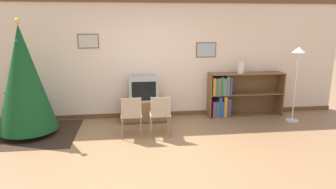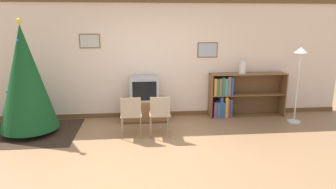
{
  "view_description": "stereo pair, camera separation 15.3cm",
  "coord_description": "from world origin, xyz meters",
  "px_view_note": "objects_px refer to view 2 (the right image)",
  "views": [
    {
      "loc": [
        -0.44,
        -4.56,
        2.18
      ],
      "look_at": [
        0.28,
        1.25,
        0.77
      ],
      "focal_mm": 32.0,
      "sensor_mm": 36.0,
      "label": 1
    },
    {
      "loc": [
        -0.29,
        -4.58,
        2.18
      ],
      "look_at": [
        0.28,
        1.25,
        0.77
      ],
      "focal_mm": 32.0,
      "sensor_mm": 36.0,
      "label": 2
    }
  ],
  "objects_px": {
    "television": "(144,88)",
    "vase": "(242,67)",
    "standing_lamp": "(300,65)",
    "christmas_tree": "(25,78)",
    "tv_console": "(145,110)",
    "bookshelf": "(233,96)",
    "folding_chair_right": "(160,113)",
    "folding_chair_left": "(131,114)"
  },
  "relations": [
    {
      "from": "tv_console",
      "to": "folding_chair_right",
      "type": "height_order",
      "value": "folding_chair_right"
    },
    {
      "from": "christmas_tree",
      "to": "television",
      "type": "relative_size",
      "value": 3.56
    },
    {
      "from": "folding_chair_right",
      "to": "vase",
      "type": "height_order",
      "value": "vase"
    },
    {
      "from": "television",
      "to": "vase",
      "type": "distance_m",
      "value": 2.3
    },
    {
      "from": "christmas_tree",
      "to": "vase",
      "type": "relative_size",
      "value": 7.79
    },
    {
      "from": "vase",
      "to": "folding_chair_right",
      "type": "bearing_deg",
      "value": -151.02
    },
    {
      "from": "folding_chair_left",
      "to": "bookshelf",
      "type": "distance_m",
      "value": 2.62
    },
    {
      "from": "television",
      "to": "vase",
      "type": "relative_size",
      "value": 2.19
    },
    {
      "from": "television",
      "to": "bookshelf",
      "type": "height_order",
      "value": "bookshelf"
    },
    {
      "from": "christmas_tree",
      "to": "tv_console",
      "type": "relative_size",
      "value": 2.16
    },
    {
      "from": "folding_chair_right",
      "to": "bookshelf",
      "type": "xyz_separation_m",
      "value": [
        1.81,
        1.12,
        0.03
      ]
    },
    {
      "from": "christmas_tree",
      "to": "standing_lamp",
      "type": "height_order",
      "value": "christmas_tree"
    },
    {
      "from": "standing_lamp",
      "to": "folding_chair_right",
      "type": "bearing_deg",
      "value": -169.51
    },
    {
      "from": "christmas_tree",
      "to": "folding_chair_right",
      "type": "distance_m",
      "value": 2.7
    },
    {
      "from": "christmas_tree",
      "to": "television",
      "type": "height_order",
      "value": "christmas_tree"
    },
    {
      "from": "vase",
      "to": "folding_chair_left",
      "type": "bearing_deg",
      "value": -156.61
    },
    {
      "from": "folding_chair_left",
      "to": "standing_lamp",
      "type": "distance_m",
      "value": 3.75
    },
    {
      "from": "tv_console",
      "to": "bookshelf",
      "type": "xyz_separation_m",
      "value": [
        2.09,
        0.1,
        0.27
      ]
    },
    {
      "from": "christmas_tree",
      "to": "television",
      "type": "bearing_deg",
      "value": 14.46
    },
    {
      "from": "christmas_tree",
      "to": "folding_chair_right",
      "type": "height_order",
      "value": "christmas_tree"
    },
    {
      "from": "christmas_tree",
      "to": "television",
      "type": "distance_m",
      "value": 2.41
    },
    {
      "from": "standing_lamp",
      "to": "bookshelf",
      "type": "bearing_deg",
      "value": 155.92
    },
    {
      "from": "television",
      "to": "vase",
      "type": "height_order",
      "value": "vase"
    },
    {
      "from": "television",
      "to": "folding_chair_left",
      "type": "relative_size",
      "value": 0.77
    },
    {
      "from": "christmas_tree",
      "to": "tv_console",
      "type": "height_order",
      "value": "christmas_tree"
    },
    {
      "from": "christmas_tree",
      "to": "folding_chair_right",
      "type": "bearing_deg",
      "value": -9.35
    },
    {
      "from": "television",
      "to": "standing_lamp",
      "type": "xyz_separation_m",
      "value": [
        3.34,
        -0.45,
        0.54
      ]
    },
    {
      "from": "christmas_tree",
      "to": "standing_lamp",
      "type": "distance_m",
      "value": 5.65
    },
    {
      "from": "vase",
      "to": "standing_lamp",
      "type": "xyz_separation_m",
      "value": [
        1.08,
        -0.53,
        0.11
      ]
    },
    {
      "from": "television",
      "to": "standing_lamp",
      "type": "height_order",
      "value": "standing_lamp"
    },
    {
      "from": "tv_console",
      "to": "folding_chair_left",
      "type": "bearing_deg",
      "value": -105.2
    },
    {
      "from": "tv_console",
      "to": "vase",
      "type": "relative_size",
      "value": 3.6
    },
    {
      "from": "tv_console",
      "to": "standing_lamp",
      "type": "xyz_separation_m",
      "value": [
        3.34,
        -0.46,
        1.04
      ]
    },
    {
      "from": "folding_chair_left",
      "to": "bookshelf",
      "type": "relative_size",
      "value": 0.46
    },
    {
      "from": "folding_chair_left",
      "to": "bookshelf",
      "type": "height_order",
      "value": "bookshelf"
    },
    {
      "from": "vase",
      "to": "standing_lamp",
      "type": "bearing_deg",
      "value": -26.31
    },
    {
      "from": "standing_lamp",
      "to": "christmas_tree",
      "type": "bearing_deg",
      "value": -178.57
    },
    {
      "from": "folding_chair_left",
      "to": "standing_lamp",
      "type": "bearing_deg",
      "value": 8.91
    },
    {
      "from": "vase",
      "to": "standing_lamp",
      "type": "height_order",
      "value": "standing_lamp"
    },
    {
      "from": "folding_chair_right",
      "to": "bookshelf",
      "type": "height_order",
      "value": "bookshelf"
    },
    {
      "from": "bookshelf",
      "to": "vase",
      "type": "height_order",
      "value": "vase"
    },
    {
      "from": "folding_chair_left",
      "to": "standing_lamp",
      "type": "height_order",
      "value": "standing_lamp"
    }
  ]
}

